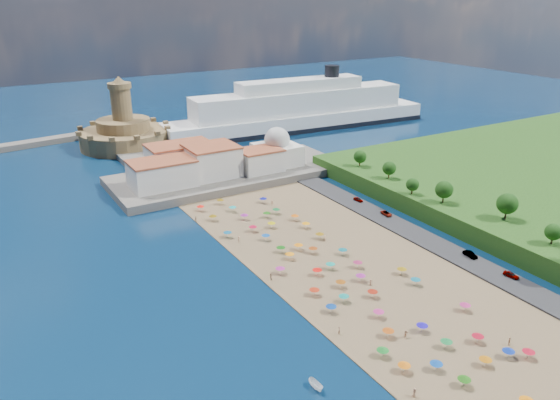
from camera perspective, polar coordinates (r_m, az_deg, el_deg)
ground at (r=148.63m, az=3.62°, el=-6.16°), size 700.00×700.00×0.00m
terrace at (r=211.35m, az=-5.27°, el=2.69°), size 90.00×36.00×3.00m
jetty at (r=235.30m, az=-13.85°, el=4.00°), size 18.00×70.00×2.40m
waterfront_buildings at (r=205.03m, az=-8.69°, el=3.82°), size 57.00×29.00×11.00m
domed_building at (r=216.39m, az=-0.31°, el=5.29°), size 16.00×16.00×15.00m
fortress at (r=261.83m, az=-15.97°, el=6.76°), size 40.00×40.00×32.40m
cruise_ship at (r=285.88m, az=2.04°, el=9.26°), size 144.99×31.12×31.43m
beach_parasols at (r=139.18m, az=5.72°, el=-7.24°), size 31.47×116.96×2.20m
beachgoers at (r=140.67m, az=3.52°, el=-7.30°), size 31.32×94.41×1.89m
parked_cars at (r=165.70m, az=15.11°, el=-3.38°), size 2.33×65.17×1.44m
hillside_trees at (r=167.55m, az=20.28°, el=-0.47°), size 18.15×110.32×7.80m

